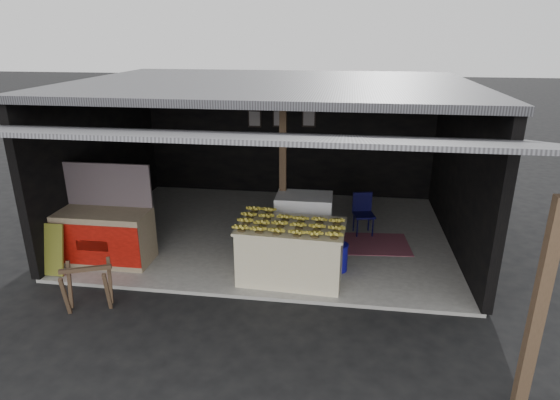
% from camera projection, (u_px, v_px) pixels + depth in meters
% --- Properties ---
extents(ground, '(80.00, 80.00, 0.00)m').
position_uv_depth(ground, '(246.00, 299.00, 7.15)').
color(ground, black).
rests_on(ground, ground).
extents(concrete_slab, '(7.00, 5.00, 0.06)m').
position_uv_depth(concrete_slab, '(272.00, 232.00, 9.47)').
color(concrete_slab, gray).
rests_on(concrete_slab, ground).
extents(shophouse, '(7.40, 7.29, 3.02)m').
position_uv_depth(shophouse, '(274.00, 128.00, 9.06)').
color(shophouse, black).
rests_on(shophouse, ground).
extents(banana_table, '(1.73, 1.12, 0.93)m').
position_uv_depth(banana_table, '(291.00, 252.00, 7.52)').
color(banana_table, beige).
rests_on(banana_table, concrete_slab).
extents(banana_pile, '(1.60, 1.01, 0.18)m').
position_uv_depth(banana_pile, '(292.00, 220.00, 7.33)').
color(banana_pile, gold).
rests_on(banana_pile, banana_table).
extents(white_crate, '(0.99, 0.68, 1.09)m').
position_uv_depth(white_crate, '(304.00, 224.00, 8.39)').
color(white_crate, white).
rests_on(white_crate, concrete_slab).
extents(neighbor_stall, '(1.65, 0.75, 1.69)m').
position_uv_depth(neighbor_stall, '(103.00, 234.00, 8.08)').
color(neighbor_stall, '#998466').
rests_on(neighbor_stall, concrete_slab).
extents(green_signboard, '(0.58, 0.25, 0.85)m').
position_uv_depth(green_signboard, '(47.00, 249.00, 7.67)').
color(green_signboard, black).
rests_on(green_signboard, concrete_slab).
extents(sawhorse, '(0.79, 0.79, 0.68)m').
position_uv_depth(sawhorse, '(88.00, 283.00, 6.76)').
color(sawhorse, '#4F3927').
rests_on(sawhorse, ground).
extents(water_barrel, '(0.30, 0.30, 0.45)m').
position_uv_depth(water_barrel, '(338.00, 258.00, 7.84)').
color(water_barrel, '#100C8B').
rests_on(water_barrel, concrete_slab).
extents(plastic_chair, '(0.46, 0.46, 0.82)m').
position_uv_depth(plastic_chair, '(363.00, 210.00, 9.24)').
color(plastic_chair, '#090933').
rests_on(plastic_chair, concrete_slab).
extents(magenta_rug, '(1.58, 1.12, 0.01)m').
position_uv_depth(magenta_rug, '(369.00, 244.00, 8.88)').
color(magenta_rug, maroon).
rests_on(magenta_rug, concrete_slab).
extents(picture_frames, '(1.62, 0.04, 0.46)m').
position_uv_depth(picture_frames, '(281.00, 118.00, 11.08)').
color(picture_frames, black).
rests_on(picture_frames, shophouse).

